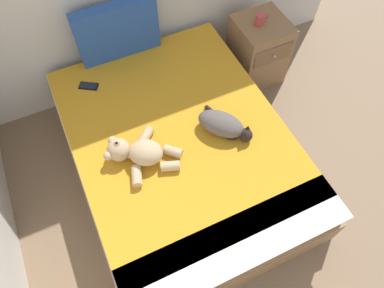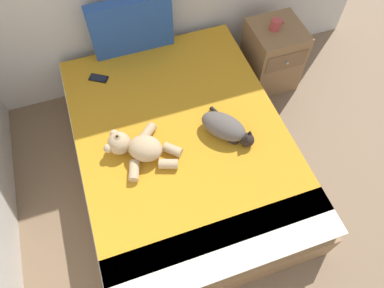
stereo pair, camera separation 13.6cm
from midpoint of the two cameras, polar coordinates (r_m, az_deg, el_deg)
ground_plane at (r=2.77m, az=14.70°, el=-20.56°), size 11.34×11.34×0.00m
bed at (r=2.79m, az=-3.25°, el=-1.46°), size 1.54×2.07×0.51m
patterned_cushion at (r=3.02m, az=-13.15°, el=17.12°), size 0.66×0.11×0.46m
cat at (r=2.53m, az=3.50°, el=3.00°), size 0.36×0.43×0.15m
teddy_bear at (r=2.44m, az=-10.19°, el=-1.39°), size 0.52×0.42×0.17m
cell_phone at (r=2.98m, az=-17.47°, el=8.77°), size 0.16×0.14×0.01m
nightstand at (r=3.46m, az=9.32°, el=14.52°), size 0.44×0.48×0.62m
mug at (r=3.21m, az=9.57°, el=19.01°), size 0.12×0.08×0.09m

